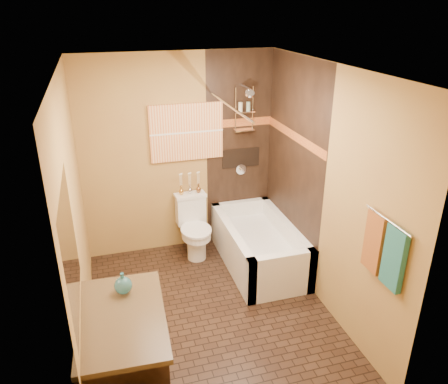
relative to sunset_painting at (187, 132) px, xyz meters
name	(u,v)px	position (x,y,z in m)	size (l,w,h in m)	color
floor	(212,313)	(-0.10, -1.48, -1.55)	(3.00, 3.00, 0.00)	black
wall_left	(76,223)	(-1.30, -1.48, -0.30)	(0.02, 3.00, 2.50)	#A98741
wall_right	(325,191)	(1.10, -1.48, -0.30)	(0.02, 3.00, 2.50)	#A98741
wall_back	(179,156)	(-0.10, 0.02, -0.30)	(2.40, 0.02, 2.50)	#A98741
wall_front	(270,303)	(-0.10, -2.98, -0.30)	(2.40, 0.02, 2.50)	#A98741
ceiling	(208,68)	(-0.10, -1.48, 0.95)	(3.00, 3.00, 0.00)	silver
alcove_tile_back	(239,151)	(0.68, 0.01, -0.30)	(0.85, 0.01, 2.50)	black
alcove_tile_right	(293,167)	(1.09, -0.73, -0.30)	(0.01, 1.50, 2.50)	black
mosaic_band_back	(240,123)	(0.68, 0.00, 0.07)	(0.85, 0.01, 0.10)	#99391B
mosaic_band_right	(294,136)	(1.08, -0.73, 0.07)	(0.01, 1.50, 0.10)	#99391B
alcove_niche	(241,158)	(0.70, 0.01, -0.40)	(0.50, 0.01, 0.25)	black
shower_fixtures	(244,121)	(0.70, -0.10, 0.12)	(0.24, 0.33, 1.16)	silver
curtain_rod	(228,105)	(0.30, -0.73, 0.47)	(0.03, 0.03, 1.55)	silver
towel_bar	(388,220)	(1.05, -2.53, -0.10)	(0.02, 0.02, 0.55)	silver
towel_teal	(394,258)	(1.06, -2.66, -0.37)	(0.05, 0.22, 0.52)	#1D6358
towel_rust	(374,242)	(1.06, -2.40, -0.37)	(0.05, 0.22, 0.52)	brown
sunset_painting	(187,132)	(0.00, 0.00, 0.00)	(0.90, 0.04, 0.70)	orange
vanity_mirror	(71,251)	(-1.29, -2.39, -0.05)	(0.01, 1.00, 0.90)	white
bathtub	(258,248)	(0.70, -0.73, -1.33)	(0.80, 1.50, 0.55)	white
toilet	(194,227)	(0.00, -0.26, -1.16)	(0.40, 0.59, 0.77)	white
vanity	(126,363)	(-1.02, -2.39, -1.09)	(0.68, 1.06, 0.91)	black
teal_bottle	(123,283)	(-0.97, -2.12, -0.55)	(0.14, 0.14, 0.22)	#24636C
bud_vases	(190,183)	(0.00, -0.09, -0.63)	(0.28, 0.06, 0.28)	gold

